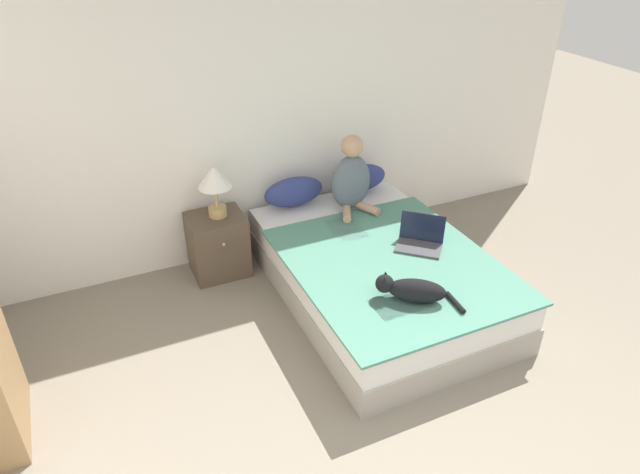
{
  "coord_description": "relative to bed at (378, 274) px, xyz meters",
  "views": [
    {
      "loc": [
        -1.58,
        -0.96,
        2.8
      ],
      "look_at": [
        -0.21,
        2.03,
        0.8
      ],
      "focal_mm": 32.0,
      "sensor_mm": 36.0,
      "label": 1
    }
  ],
  "objects": [
    {
      "name": "wall_back",
      "position": [
        -0.37,
        1.15,
        1.05
      ],
      "size": [
        5.92,
        0.05,
        2.55
      ],
      "color": "white",
      "rests_on": "ground_plane"
    },
    {
      "name": "bed",
      "position": [
        0.0,
        0.0,
        0.0
      ],
      "size": [
        1.45,
        2.15,
        0.45
      ],
      "color": "#9E998E",
      "rests_on": "ground_plane"
    },
    {
      "name": "pillow_near",
      "position": [
        -0.32,
        0.95,
        0.36
      ],
      "size": [
        0.54,
        0.2,
        0.26
      ],
      "color": "navy",
      "rests_on": "bed"
    },
    {
      "name": "pillow_far",
      "position": [
        0.32,
        0.95,
        0.36
      ],
      "size": [
        0.54,
        0.2,
        0.26
      ],
      "color": "navy",
      "rests_on": "bed"
    },
    {
      "name": "person_sitting",
      "position": [
        0.11,
        0.7,
        0.51
      ],
      "size": [
        0.36,
        0.35,
        0.66
      ],
      "color": "slate",
      "rests_on": "bed"
    },
    {
      "name": "cat_tabby",
      "position": [
        -0.12,
        -0.63,
        0.31
      ],
      "size": [
        0.48,
        0.44,
        0.18
      ],
      "rotation": [
        0.0,
        0.0,
        2.53
      ],
      "color": "black",
      "rests_on": "bed"
    },
    {
      "name": "laptop_open",
      "position": [
        0.31,
        -0.08,
        0.28
      ],
      "size": [
        0.43,
        0.43,
        0.23
      ],
      "rotation": [
        0.0,
        0.0,
        -0.74
      ],
      "color": "#424247",
      "rests_on": "bed"
    },
    {
      "name": "nightstand",
      "position": [
        -1.04,
        0.88,
        0.04
      ],
      "size": [
        0.46,
        0.41,
        0.54
      ],
      "color": "brown",
      "rests_on": "ground_plane"
    },
    {
      "name": "table_lamp",
      "position": [
        -1.01,
        0.89,
        0.63
      ],
      "size": [
        0.27,
        0.27,
        0.44
      ],
      "color": "tan",
      "rests_on": "nightstand"
    }
  ]
}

